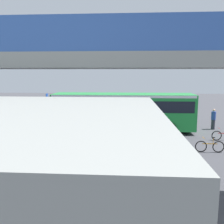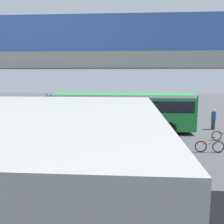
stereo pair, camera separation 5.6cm
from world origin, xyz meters
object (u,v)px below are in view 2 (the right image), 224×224
object	(u,v)px
bicycle_red	(224,136)
pedestrian	(213,119)
city_bus	(123,109)
traffic_sign	(47,103)
bicycle_orange	(210,146)

from	to	relation	value
bicycle_red	pedestrian	world-z (taller)	pedestrian
city_bus	bicycle_red	size ratio (longest dim) A/B	6.52
pedestrian	traffic_sign	bearing A→B (deg)	-10.20
pedestrian	traffic_sign	distance (m)	15.83
bicycle_red	traffic_sign	size ratio (longest dim) A/B	0.63
bicycle_orange	pedestrian	bearing A→B (deg)	-109.74
traffic_sign	pedestrian	bearing A→B (deg)	169.80
city_bus	traffic_sign	size ratio (longest dim) A/B	4.12
bicycle_red	traffic_sign	xyz separation A→B (m)	(15.12, -6.48, 1.52)
bicycle_red	bicycle_orange	bearing A→B (deg)	55.87
bicycle_orange	city_bus	bearing A→B (deg)	-44.04
bicycle_orange	traffic_sign	bearing A→B (deg)	-35.10
bicycle_orange	pedestrian	xyz separation A→B (m)	(-2.33, -6.49, 0.51)
bicycle_red	pedestrian	distance (m)	3.74
bicycle_orange	traffic_sign	size ratio (longest dim) A/B	0.63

